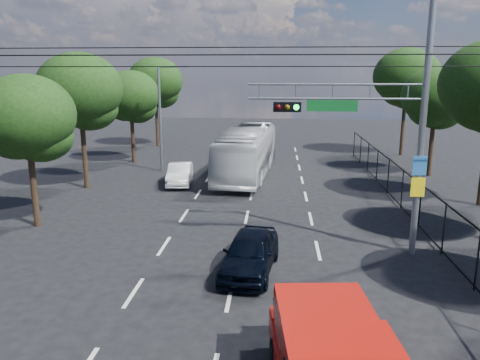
# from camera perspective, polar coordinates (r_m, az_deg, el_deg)

# --- Properties ---
(lane_markings) EXTENTS (6.12, 38.00, 0.01)m
(lane_markings) POSITION_cam_1_polar(r_m,az_deg,el_deg) (24.02, 1.13, -3.09)
(lane_markings) COLOR beige
(lane_markings) RESTS_ON ground
(signal_mast) EXTENTS (6.43, 0.39, 9.50)m
(signal_mast) POSITION_cam_1_polar(r_m,az_deg,el_deg) (17.53, 17.66, 7.74)
(signal_mast) COLOR slate
(signal_mast) RESTS_ON ground
(streetlight_left) EXTENTS (2.09, 0.22, 7.08)m
(streetlight_left) POSITION_cam_1_polar(r_m,az_deg,el_deg) (32.08, -9.43, 7.98)
(streetlight_left) COLOR slate
(streetlight_left) RESTS_ON ground
(utility_wires) EXTENTS (22.00, 5.04, 0.74)m
(utility_wires) POSITION_cam_1_polar(r_m,az_deg,el_deg) (17.92, 0.22, 14.82)
(utility_wires) COLOR black
(utility_wires) RESTS_ON ground
(fence_right) EXTENTS (0.06, 34.03, 2.00)m
(fence_right) POSITION_cam_1_polar(r_m,az_deg,el_deg) (22.82, 20.29, -2.11)
(fence_right) COLOR black
(fence_right) RESTS_ON ground
(tree_right_d) EXTENTS (4.32, 4.32, 7.02)m
(tree_right_d) POSITION_cam_1_polar(r_m,az_deg,el_deg) (32.70, 22.74, 8.85)
(tree_right_d) COLOR black
(tree_right_d) RESTS_ON ground
(tree_right_e) EXTENTS (5.28, 5.28, 8.58)m
(tree_right_e) POSITION_cam_1_polar(r_m,az_deg,el_deg) (40.39, 19.64, 11.25)
(tree_right_e) COLOR black
(tree_right_e) RESTS_ON ground
(tree_left_b) EXTENTS (4.08, 4.08, 6.63)m
(tree_left_b) POSITION_cam_1_polar(r_m,az_deg,el_deg) (21.87, -24.44, 6.39)
(tree_left_b) COLOR black
(tree_left_b) RESTS_ON ground
(tree_left_c) EXTENTS (4.80, 4.80, 7.80)m
(tree_left_c) POSITION_cam_1_polar(r_m,az_deg,el_deg) (28.36, -18.87, 9.76)
(tree_left_c) COLOR black
(tree_left_c) RESTS_ON ground
(tree_left_d) EXTENTS (4.20, 4.20, 6.83)m
(tree_left_d) POSITION_cam_1_polar(r_m,az_deg,el_deg) (35.76, -13.13, 9.57)
(tree_left_d) COLOR black
(tree_left_d) RESTS_ON ground
(tree_left_e) EXTENTS (4.92, 4.92, 7.99)m
(tree_left_e) POSITION_cam_1_polar(r_m,az_deg,el_deg) (43.47, -10.25, 11.33)
(tree_left_e) COLOR black
(tree_left_e) RESTS_ON ground
(navy_hatchback) EXTENTS (2.16, 4.27, 1.39)m
(navy_hatchback) POSITION_cam_1_polar(r_m,az_deg,el_deg) (16.07, 1.22, -8.81)
(navy_hatchback) COLOR black
(navy_hatchback) RESTS_ON ground
(white_bus) EXTENTS (3.59, 11.52, 3.16)m
(white_bus) POSITION_cam_1_polar(r_m,az_deg,el_deg) (30.64, 0.88, 3.46)
(white_bus) COLOR silver
(white_bus) RESTS_ON ground
(white_van) EXTENTS (1.75, 3.97, 1.27)m
(white_van) POSITION_cam_1_polar(r_m,az_deg,el_deg) (28.61, -7.34, 0.74)
(white_van) COLOR silver
(white_van) RESTS_ON ground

